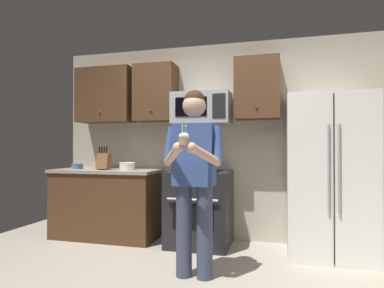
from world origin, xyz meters
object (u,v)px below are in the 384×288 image
object	(u,v)px
refrigerator	(329,176)
person	(194,171)
knife_block	(104,161)
microwave	(202,108)
cupcake	(184,139)
bowl_small_colored	(77,166)
bowl_large_white	(127,166)
oven_range	(200,208)

from	to	relation	value
refrigerator	person	world-z (taller)	refrigerator
refrigerator	knife_block	distance (m)	2.82
microwave	knife_block	size ratio (longest dim) A/B	2.31
cupcake	microwave	bearing A→B (deg)	97.53
bowl_small_colored	person	distance (m)	2.22
microwave	cupcake	world-z (taller)	microwave
bowl_large_white	person	size ratio (longest dim) A/B	0.12
oven_range	knife_block	world-z (taller)	knife_block
refrigerator	bowl_small_colored	xyz separation A→B (m)	(-3.27, 0.07, 0.06)
knife_block	bowl_large_white	distance (m)	0.33
knife_block	cupcake	distance (m)	2.02
knife_block	bowl_small_colored	distance (m)	0.46
person	cupcake	size ratio (longest dim) A/B	10.13
bowl_small_colored	cupcake	size ratio (longest dim) A/B	0.91
oven_range	bowl_large_white	bearing A→B (deg)	178.65
oven_range	cupcake	size ratio (longest dim) A/B	5.36
bowl_small_colored	microwave	bearing A→B (deg)	2.72
bowl_large_white	oven_range	bearing A→B (deg)	-1.35
microwave	knife_block	bearing A→B (deg)	-173.56
oven_range	person	size ratio (longest dim) A/B	0.53
microwave	person	bearing A→B (deg)	-80.32
knife_block	cupcake	xyz separation A→B (m)	(1.51, -1.31, 0.26)
refrigerator	cupcake	xyz separation A→B (m)	(-1.31, -1.30, 0.39)
knife_block	bowl_large_white	xyz separation A→B (m)	(0.32, 0.05, -0.06)
microwave	person	world-z (taller)	microwave
person	cupcake	xyz separation A→B (m)	(0.00, -0.33, 0.30)
bowl_large_white	person	world-z (taller)	person
oven_range	bowl_large_white	xyz separation A→B (m)	(-1.00, 0.02, 0.51)
person	bowl_large_white	bearing A→B (deg)	139.07
person	cupcake	distance (m)	0.44
cupcake	knife_block	bearing A→B (deg)	139.12
microwave	cupcake	xyz separation A→B (m)	(0.19, -1.46, -0.43)
person	cupcake	bearing A→B (deg)	-90.00
bowl_small_colored	knife_block	bearing A→B (deg)	-8.21
refrigerator	knife_block	bearing A→B (deg)	179.80
knife_block	oven_range	bearing A→B (deg)	1.28
refrigerator	bowl_small_colored	world-z (taller)	refrigerator
microwave	refrigerator	size ratio (longest dim) A/B	0.41
oven_range	knife_block	distance (m)	1.44
bowl_small_colored	bowl_large_white	bearing A→B (deg)	-0.88
oven_range	bowl_large_white	size ratio (longest dim) A/B	4.44
refrigerator	knife_block	world-z (taller)	refrigerator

